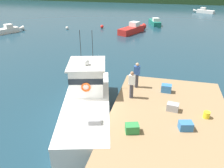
% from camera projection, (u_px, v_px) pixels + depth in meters
% --- Properties ---
extents(ground_plane, '(200.00, 200.00, 0.00)m').
position_uv_depth(ground_plane, '(82.00, 122.00, 13.07)').
color(ground_plane, '#193847').
extents(dock, '(6.00, 9.00, 1.20)m').
position_uv_depth(dock, '(169.00, 118.00, 11.58)').
color(dock, '#4C3D2D').
rests_on(dock, ground).
extents(main_fishing_boat, '(4.55, 9.93, 4.80)m').
position_uv_depth(main_fishing_boat, '(87.00, 98.00, 13.49)').
color(main_fishing_boat, white).
rests_on(main_fishing_boat, ground).
extents(crate_stack_mid_dock, '(0.65, 0.51, 0.40)m').
position_uv_depth(crate_stack_mid_dock, '(173.00, 107.00, 11.88)').
color(crate_stack_mid_dock, '#9E9EA3').
rests_on(crate_stack_mid_dock, dock).
extents(crate_single_far, '(0.71, 0.60, 0.41)m').
position_uv_depth(crate_single_far, '(132.00, 128.00, 10.24)').
color(crate_single_far, '#2D8442').
rests_on(crate_single_far, dock).
extents(crate_single_by_cleat, '(0.62, 0.46, 0.46)m').
position_uv_depth(crate_single_by_cleat, '(166.00, 88.00, 13.73)').
color(crate_single_by_cleat, '#3370B2').
rests_on(crate_single_by_cleat, dock).
extents(crate_stack_near_edge, '(0.69, 0.57, 0.39)m').
position_uv_depth(crate_stack_near_edge, '(186.00, 126.00, 10.42)').
color(crate_stack_near_edge, '#3370B2').
rests_on(crate_stack_near_edge, dock).
extents(bait_bucket, '(0.32, 0.32, 0.34)m').
position_uv_depth(bait_bucket, '(207.00, 115.00, 11.28)').
color(bait_bucket, yellow).
rests_on(bait_bucket, dock).
extents(deckhand_by_the_boat, '(0.36, 0.22, 1.63)m').
position_uv_depth(deckhand_by_the_boat, '(137.00, 75.00, 14.04)').
color(deckhand_by_the_boat, '#383842').
rests_on(deckhand_by_the_boat, dock).
extents(deckhand_further_back, '(0.36, 0.22, 1.63)m').
position_uv_depth(deckhand_further_back, '(132.00, 84.00, 12.82)').
color(deckhand_further_back, '#383842').
rests_on(deckhand_further_back, dock).
extents(moored_boat_off_the_point, '(2.38, 4.75, 1.19)m').
position_uv_depth(moored_boat_off_the_point, '(155.00, 22.00, 37.32)').
color(moored_boat_off_the_point, '#196B5B').
rests_on(moored_boat_off_the_point, ground).
extents(moored_boat_outer_mooring, '(3.11, 4.62, 1.21)m').
position_uv_depth(moored_boat_outer_mooring, '(7.00, 30.00, 32.28)').
color(moored_boat_outer_mooring, silver).
rests_on(moored_boat_outer_mooring, ground).
extents(moored_boat_near_channel, '(4.33, 2.87, 1.13)m').
position_uv_depth(moored_boat_near_channel, '(204.00, 11.00, 48.65)').
color(moored_boat_near_channel, silver).
rests_on(moored_boat_near_channel, ground).
extents(moored_boat_mid_harbor, '(3.46, 5.69, 1.46)m').
position_uv_depth(moored_boat_mid_harbor, '(133.00, 29.00, 32.53)').
color(moored_boat_mid_harbor, red).
rests_on(moored_boat_mid_harbor, ground).
extents(mooring_buoy_channel_marker, '(0.43, 0.43, 0.43)m').
position_uv_depth(mooring_buoy_channel_marker, '(67.00, 28.00, 34.55)').
color(mooring_buoy_channel_marker, silver).
rests_on(mooring_buoy_channel_marker, ground).
extents(mooring_buoy_outer, '(0.52, 0.52, 0.52)m').
position_uv_depth(mooring_buoy_outer, '(102.00, 27.00, 35.18)').
color(mooring_buoy_outer, red).
rests_on(mooring_buoy_outer, ground).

